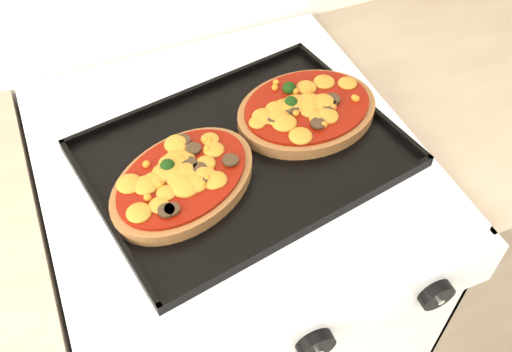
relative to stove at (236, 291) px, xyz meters
name	(u,v)px	position (x,y,z in m)	size (l,w,h in m)	color
stove	(236,291)	(0.00, 0.00, 0.00)	(0.60, 0.60, 0.91)	white
control_panel	(313,330)	(0.00, -0.31, 0.40)	(0.60, 0.02, 0.09)	white
knob_center	(316,345)	(-0.01, -0.33, 0.40)	(0.05, 0.05, 0.02)	black
knob_right	(436,295)	(0.18, -0.33, 0.40)	(0.05, 0.05, 0.02)	black
baking_tray	(244,153)	(0.01, -0.03, 0.47)	(0.47, 0.35, 0.02)	black
pizza_left	(183,179)	(-0.09, -0.06, 0.48)	(0.24, 0.17, 0.04)	#905F31
pizza_right	(307,109)	(0.14, 0.01, 0.48)	(0.24, 0.19, 0.04)	#905F31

